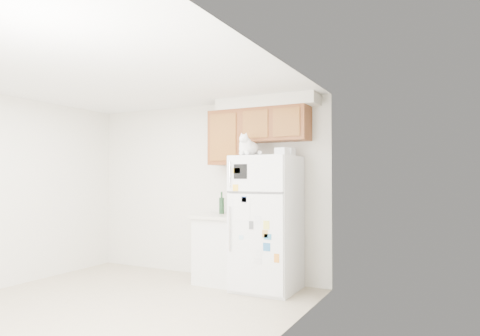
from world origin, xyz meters
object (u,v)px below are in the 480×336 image
Objects in this scene: cat at (248,147)px; bottle_green at (222,203)px; base_counter at (222,248)px; storage_box_back at (287,152)px; refrigerator at (266,223)px; storage_box_front at (282,151)px; bottle_amber at (233,203)px.

bottle_green is (-0.59, 0.37, -0.73)m from cat.
base_counter is at bearing 153.35° from cat.
cat reaches higher than storage_box_back.
refrigerator is at bearing 46.84° from cat.
storage_box_front is at bearing -25.52° from refrigerator.
storage_box_front is (0.44, 0.06, -0.06)m from cat.
base_counter is at bearing -168.21° from storage_box_back.
bottle_green is 0.98× the size of bottle_amber.
base_counter is 1.61m from storage_box_front.
base_counter is 5.11× the size of storage_box_back.
storage_box_back is at bearing 110.76° from storage_box_front.
bottle_green is at bearing 176.72° from storage_box_front.
cat is at bearing -133.16° from refrigerator.
base_counter is at bearing 173.91° from refrigerator.
bottle_green is at bearing -175.14° from storage_box_back.
cat is at bearing -133.52° from storage_box_back.
refrigerator is 0.94m from storage_box_front.
cat is (0.52, -0.26, 1.34)m from base_counter.
storage_box_back is 0.59× the size of bottle_green.
cat is 0.92m from bottle_amber.
refrigerator is 9.44× the size of storage_box_back.
refrigerator is 4.17× the size of cat.
storage_box_front is at bearing 7.80° from cat.
cat reaches higher than bottle_amber.
cat reaches higher than storage_box_front.
cat is 1.01m from bottle_green.
cat is at bearing -26.65° from base_counter.
refrigerator is 5.39× the size of bottle_amber.
storage_box_front is at bearing -17.04° from bottle_green.
storage_box_back is 0.57× the size of bottle_amber.
bottle_amber is at bearing 136.92° from cat.
bottle_green is (-1.02, 0.31, -0.67)m from storage_box_front.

